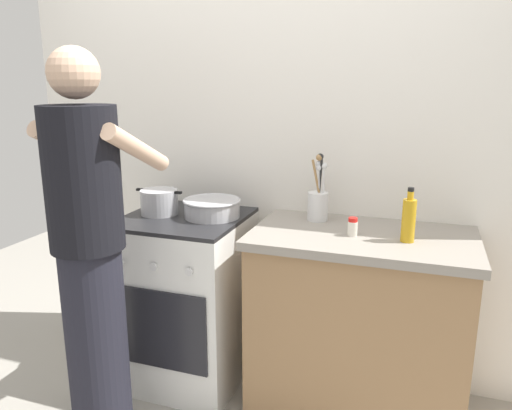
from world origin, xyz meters
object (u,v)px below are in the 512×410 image
object	(u,v)px
pot	(159,202)
mixing_bowl	(212,207)
stove_range	(187,298)
utensil_crock	(318,201)
spice_bottle	(353,227)
oil_bottle	(409,219)
person	(90,257)

from	to	relation	value
pot	mixing_bowl	world-z (taller)	pot
stove_range	utensil_crock	world-z (taller)	utensil_crock
spice_bottle	oil_bottle	bearing A→B (deg)	-1.40
utensil_crock	spice_bottle	size ratio (longest dim) A/B	4.01
mixing_bowl	utensil_crock	world-z (taller)	utensil_crock
mixing_bowl	utensil_crock	bearing A→B (deg)	12.74
mixing_bowl	person	xyz separation A→B (m)	(-0.29, -0.60, -0.09)
utensil_crock	spice_bottle	world-z (taller)	utensil_crock
mixing_bowl	spice_bottle	size ratio (longest dim) A/B	3.56
stove_range	spice_bottle	size ratio (longest dim) A/B	10.86
stove_range	oil_bottle	world-z (taller)	oil_bottle
stove_range	spice_bottle	xyz separation A→B (m)	(0.86, -0.04, 0.49)
spice_bottle	person	bearing A→B (deg)	-152.63
stove_range	oil_bottle	xyz separation A→B (m)	(1.09, -0.05, 0.55)
spice_bottle	person	xyz separation A→B (m)	(-1.00, -0.52, -0.08)
pot	spice_bottle	size ratio (longest dim) A/B	3.11
spice_bottle	oil_bottle	size ratio (longest dim) A/B	0.35
stove_range	oil_bottle	distance (m)	1.22
pot	spice_bottle	world-z (taller)	pot
stove_range	pot	bearing A→B (deg)	177.79
utensil_crock	person	xyz separation A→B (m)	(-0.80, -0.72, -0.14)
pot	spice_bottle	distance (m)	1.00
stove_range	oil_bottle	size ratio (longest dim) A/B	3.81
oil_bottle	utensil_crock	bearing A→B (deg)	154.66
oil_bottle	pot	bearing A→B (deg)	177.59
person	pot	bearing A→B (deg)	89.48
stove_range	utensil_crock	xyz separation A→B (m)	(0.66, 0.16, 0.55)
spice_bottle	pot	bearing A→B (deg)	177.35
oil_bottle	mixing_bowl	bearing A→B (deg)	174.68
mixing_bowl	oil_bottle	bearing A→B (deg)	-5.32
stove_range	spice_bottle	bearing A→B (deg)	-2.72
mixing_bowl	oil_bottle	distance (m)	0.96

